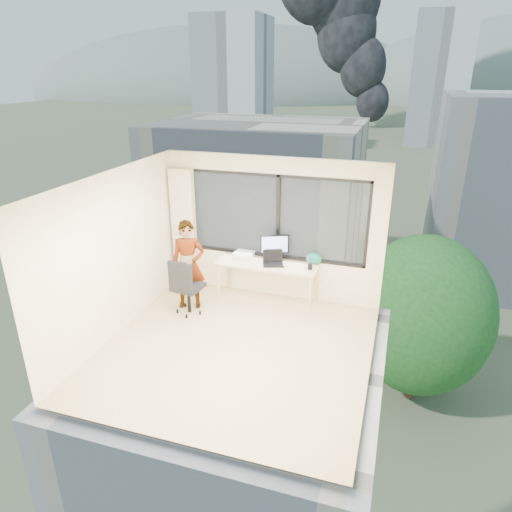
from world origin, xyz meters
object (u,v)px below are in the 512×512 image
at_px(chair, 188,285).
at_px(person, 188,265).
at_px(monitor, 274,248).
at_px(handbag, 314,259).
at_px(game_console, 244,254).
at_px(laptop, 273,259).
at_px(desk, 267,282).

relative_size(chair, person, 0.65).
relative_size(monitor, handbag, 1.80).
bearing_deg(person, game_console, 28.21).
xyz_separation_m(chair, laptop, (1.30, 0.79, 0.34)).
bearing_deg(chair, monitor, 44.07).
distance_m(monitor, handbag, 0.73).
relative_size(chair, handbag, 3.66).
xyz_separation_m(desk, person, (-1.26, -0.61, 0.43)).
bearing_deg(chair, desk, 42.16).
distance_m(game_console, laptop, 0.66).
height_order(desk, game_console, game_console).
bearing_deg(person, handbag, 3.71).
xyz_separation_m(laptop, handbag, (0.68, 0.25, -0.00)).
xyz_separation_m(person, laptop, (1.38, 0.57, 0.06)).
height_order(person, game_console, person).
xyz_separation_m(person, monitor, (1.35, 0.74, 0.21)).
distance_m(desk, game_console, 0.68).
bearing_deg(handbag, monitor, -167.42).
bearing_deg(game_console, person, -129.49).
xyz_separation_m(monitor, handbag, (0.71, 0.08, -0.15)).
bearing_deg(chair, laptop, 38.44).
bearing_deg(desk, monitor, 54.07).
height_order(game_console, handbag, handbag).
height_order(desk, chair, chair).
bearing_deg(desk, game_console, 160.59).
height_order(desk, monitor, monitor).
bearing_deg(laptop, monitor, 79.50).
bearing_deg(game_console, laptop, -14.74).
relative_size(game_console, handbag, 1.21).
relative_size(monitor, laptop, 1.37).
bearing_deg(handbag, game_console, -172.49).
distance_m(chair, person, 0.36).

